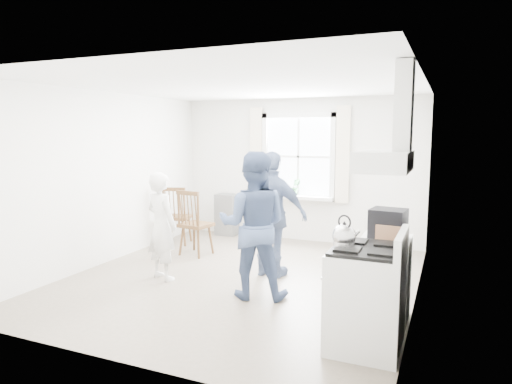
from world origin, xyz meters
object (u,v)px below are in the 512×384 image
(stereo_stack, at_px, (388,224))
(person_mid, at_px, (253,225))
(person_right, at_px, (272,215))
(windsor_chair_a, at_px, (175,209))
(person_left, at_px, (162,226))
(windsor_chair_b, at_px, (191,216))
(low_cabinet, at_px, (385,279))
(gas_stove, at_px, (367,297))

(stereo_stack, xyz_separation_m, person_mid, (-1.58, 0.14, -0.17))
(person_mid, distance_m, person_right, 0.84)
(windsor_chair_a, bearing_deg, person_left, -62.28)
(stereo_stack, height_order, windsor_chair_b, stereo_stack)
(windsor_chair_a, bearing_deg, low_cabinet, -26.30)
(windsor_chair_a, height_order, person_left, person_left)
(stereo_stack, height_order, person_mid, person_mid)
(windsor_chair_b, bearing_deg, person_left, -78.47)
(low_cabinet, distance_m, windsor_chair_b, 3.49)
(person_left, bearing_deg, person_mid, -166.05)
(stereo_stack, relative_size, windsor_chair_a, 0.36)
(gas_stove, distance_m, windsor_chair_b, 3.76)
(low_cabinet, distance_m, windsor_chair_a, 4.30)
(gas_stove, xyz_separation_m, windsor_chair_b, (-3.13, 2.07, 0.18))
(stereo_stack, xyz_separation_m, person_left, (-2.99, 0.27, -0.32))
(gas_stove, distance_m, stereo_stack, 0.87)
(low_cabinet, bearing_deg, windsor_chair_a, 153.70)
(stereo_stack, bearing_deg, windsor_chair_b, 156.20)
(low_cabinet, height_order, windsor_chair_a, windsor_chair_a)
(gas_stove, relative_size, person_mid, 0.63)
(stereo_stack, bearing_deg, person_right, 149.42)
(low_cabinet, relative_size, person_right, 0.52)
(low_cabinet, bearing_deg, stereo_stack, -67.85)
(low_cabinet, xyz_separation_m, stereo_stack, (0.02, -0.05, 0.60))
(person_mid, bearing_deg, person_right, -99.70)
(stereo_stack, bearing_deg, person_mid, 174.76)
(stereo_stack, height_order, windsor_chair_a, stereo_stack)
(stereo_stack, xyz_separation_m, person_right, (-1.66, 0.98, -0.19))
(low_cabinet, height_order, stereo_stack, stereo_stack)
(gas_stove, bearing_deg, low_cabinet, 84.32)
(person_right, bearing_deg, person_left, 33.63)
(gas_stove, relative_size, person_left, 0.76)
(gas_stove, xyz_separation_m, low_cabinet, (0.07, 0.70, -0.03))
(gas_stove, distance_m, windsor_chair_a, 4.59)
(person_left, bearing_deg, windsor_chair_a, -43.25)
(low_cabinet, bearing_deg, windsor_chair_b, 156.78)
(person_right, bearing_deg, low_cabinet, 155.78)
(person_left, relative_size, person_right, 0.85)
(windsor_chair_a, height_order, person_right, person_right)
(person_right, bearing_deg, windsor_chair_a, -18.26)
(low_cabinet, relative_size, person_mid, 0.51)
(person_left, height_order, person_right, person_right)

